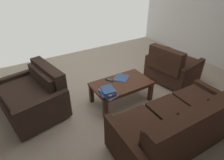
% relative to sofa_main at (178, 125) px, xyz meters
% --- Properties ---
extents(ground_plane, '(5.87, 5.31, 0.01)m').
position_rel_sofa_main_xyz_m(ground_plane, '(0.07, -1.31, -0.38)').
color(ground_plane, tan).
extents(sofa_main, '(1.82, 0.88, 0.86)m').
position_rel_sofa_main_xyz_m(sofa_main, '(0.00, 0.00, 0.00)').
color(sofa_main, black).
rests_on(sofa_main, ground).
extents(loveseat_near, '(1.08, 1.29, 0.80)m').
position_rel_sofa_main_xyz_m(loveseat_near, '(1.53, -1.79, -0.03)').
color(loveseat_near, black).
rests_on(loveseat_near, ground).
extents(coffee_table, '(1.08, 0.62, 0.41)m').
position_rel_sofa_main_xyz_m(coffee_table, '(0.10, -1.26, -0.02)').
color(coffee_table, '#4C2819').
rests_on(coffee_table, ground).
extents(armchair_side, '(0.97, 1.07, 0.85)m').
position_rel_sofa_main_xyz_m(armchair_side, '(-1.25, -1.30, -0.02)').
color(armchair_side, black).
rests_on(armchair_side, ground).
extents(book_stack, '(0.29, 0.32, 0.13)m').
position_rel_sofa_main_xyz_m(book_stack, '(0.50, -1.06, 0.10)').
color(book_stack, silver).
rests_on(book_stack, coffee_table).
extents(tv_remote, '(0.12, 0.16, 0.02)m').
position_rel_sofa_main_xyz_m(tv_remote, '(0.24, -1.44, 0.05)').
color(tv_remote, black).
rests_on(tv_remote, coffee_table).
extents(loose_magazine, '(0.37, 0.37, 0.01)m').
position_rel_sofa_main_xyz_m(loose_magazine, '(0.00, -1.40, 0.04)').
color(loose_magazine, '#385693').
rests_on(loose_magazine, coffee_table).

